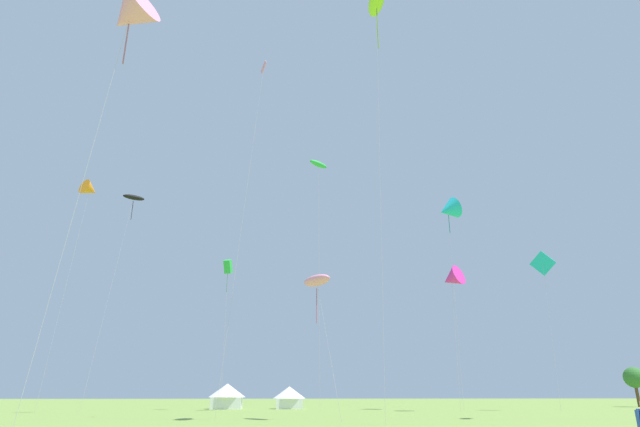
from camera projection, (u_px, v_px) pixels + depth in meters
name	position (u px, v px, depth m)	size (l,w,h in m)	color
kite_green_parafoil	(318.00, 165.00, 64.83)	(2.98, 2.83, 29.78)	green
kite_cyan_diamond	(543.00, 264.00, 62.44)	(2.46, 2.31, 18.31)	#1EB7CC
kite_lime_parafoil	(376.00, 2.00, 44.51)	(1.62, 3.61, 34.55)	#99DB2D
kite_cyan_delta	(448.00, 210.00, 67.56)	(3.73, 3.35, 26.47)	#1EB7CC
kite_pink_parafoil	(317.00, 281.00, 40.87)	(3.00, 3.87, 10.89)	pink
kite_magenta_delta	(452.00, 279.00, 60.59)	(3.66, 3.80, 16.19)	#E02DA3
kite_green_box	(228.00, 267.00, 64.95)	(1.20, 1.72, 17.99)	green
kite_pink_diamond	(261.00, 83.00, 47.19)	(2.61, 2.14, 31.43)	pink
kite_orange_delta	(90.00, 190.00, 60.07)	(2.81, 2.69, 25.52)	orange
kite_black_parafoil	(134.00, 198.00, 57.14)	(2.95, 3.36, 22.86)	black
kite_pink_delta	(130.00, 14.00, 29.66)	(3.97, 3.77, 24.23)	pink
festival_tent_left	(227.00, 395.00, 65.25)	(4.70, 4.70, 3.06)	white
festival_tent_right	(289.00, 396.00, 65.79)	(4.18, 4.18, 2.72)	white
tree_distant_left	(634.00, 378.00, 75.96)	(2.97, 2.97, 5.59)	brown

